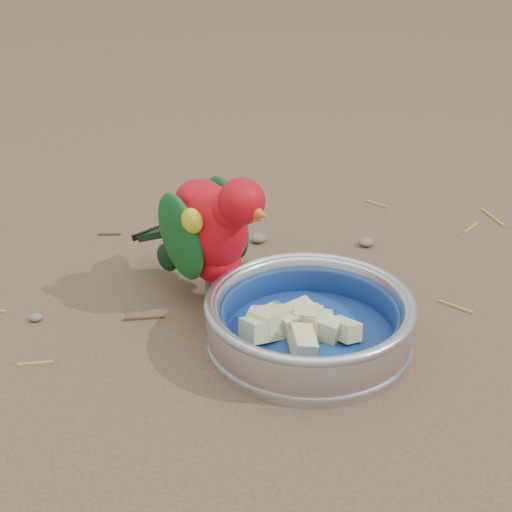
{
  "coord_description": "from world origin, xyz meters",
  "views": [
    {
      "loc": [
        -0.21,
        -0.69,
        0.51
      ],
      "look_at": [
        -0.05,
        0.13,
        0.08
      ],
      "focal_mm": 55.0,
      "sensor_mm": 36.0,
      "label": 1
    }
  ],
  "objects": [
    {
      "name": "bowl_wall",
      "position": [
        -0.01,
        0.05,
        0.04
      ],
      "size": [
        0.24,
        0.24,
        0.04
      ],
      "primitive_type": null,
      "color": "#B2B2BA",
      "rests_on": "food_bowl"
    },
    {
      "name": "lory_parrot",
      "position": [
        -0.1,
        0.17,
        0.09
      ],
      "size": [
        0.21,
        0.24,
        0.17
      ],
      "primitive_type": null,
      "rotation": [
        0.0,
        0.0,
        -2.54
      ],
      "color": "red",
      "rests_on": "ground"
    },
    {
      "name": "ground_debris",
      "position": [
        0.01,
        0.01,
        0.0
      ],
      "size": [
        0.9,
        0.8,
        0.01
      ],
      "primitive_type": null,
      "color": "#968F44",
      "rests_on": "ground"
    },
    {
      "name": "fruit_wedges",
      "position": [
        -0.01,
        0.05,
        0.03
      ],
      "size": [
        0.14,
        0.14,
        0.03
      ],
      "primitive_type": null,
      "color": "beige",
      "rests_on": "food_bowl"
    },
    {
      "name": "ground",
      "position": [
        0.0,
        0.0,
        0.0
      ],
      "size": [
        60.0,
        60.0,
        0.0
      ],
      "primitive_type": "plane",
      "color": "brown"
    },
    {
      "name": "food_bowl",
      "position": [
        -0.01,
        0.05,
        0.01
      ],
      "size": [
        0.24,
        0.24,
        0.02
      ],
      "primitive_type": "cylinder",
      "color": "#B2B2BA",
      "rests_on": "ground"
    }
  ]
}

